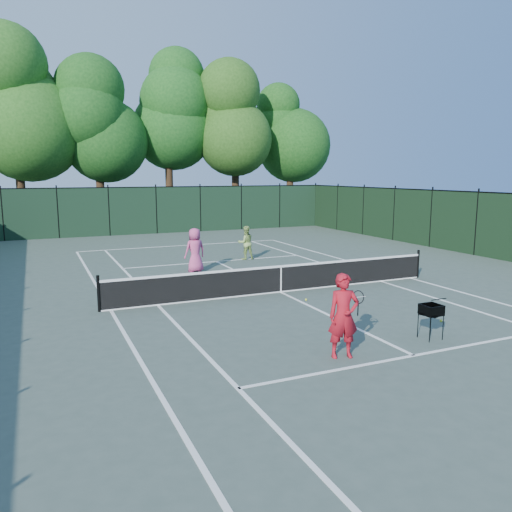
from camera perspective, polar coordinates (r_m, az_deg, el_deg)
name	(u,v)px	position (r m, az deg, el deg)	size (l,w,h in m)	color
ground	(281,292)	(16.64, 2.84, -4.15)	(90.00, 90.00, 0.00)	#414F46
sideline_doubles_left	(111,310)	(15.05, -16.25, -5.98)	(0.10, 23.77, 0.01)	white
sideline_doubles_right	(411,278)	(19.68, 17.25, -2.43)	(0.10, 23.77, 0.01)	white
sideline_singles_left	(158,305)	(15.28, -11.14, -5.55)	(0.10, 23.77, 0.01)	white
sideline_singles_right	(381,281)	(18.82, 14.10, -2.82)	(0.10, 23.77, 0.01)	white
baseline_far	(183,245)	(27.58, -8.38, 1.20)	(10.97, 0.10, 0.01)	white
service_line_near	(414,355)	(11.54, 17.60, -10.79)	(8.23, 0.10, 0.01)	white
service_line_far	(216,261)	(22.41, -4.57, -0.62)	(8.23, 0.10, 0.01)	white
center_service_line	(281,292)	(16.64, 2.84, -4.14)	(0.10, 12.80, 0.01)	white
tennis_net	(281,278)	(16.53, 2.85, -2.55)	(11.69, 0.09, 1.06)	black
fence_far	(156,211)	(33.32, -11.31, 5.11)	(24.00, 0.05, 3.00)	black
tree_1	(14,97)	(36.74, -25.94, 16.00)	(6.80, 6.80, 13.98)	black
tree_2	(97,116)	(36.67, -17.75, 14.98)	(6.00, 6.00, 12.40)	black
tree_3	(167,102)	(38.22, -10.14, 16.96)	(7.00, 7.00, 14.45)	black
tree_4	(235,116)	(38.99, -2.42, 15.67)	(6.20, 6.20, 12.97)	black
tree_5	(291,125)	(41.49, 3.97, 14.67)	(5.80, 5.80, 12.23)	black
coach	(344,316)	(10.82, 9.98, -6.75)	(1.06, 0.60, 1.83)	#A81320
player_pink	(195,250)	(19.99, -6.99, 0.67)	(0.95, 0.71, 1.77)	#C94781
player_green	(246,243)	(22.81, -1.18, 1.53)	(0.78, 0.62, 1.54)	#90B259
ball_hopper	(431,310)	(12.58, 19.40, -5.85)	(0.56, 0.56, 0.84)	black
loose_ball_near_cart	(441,321)	(14.25, 20.40, -6.94)	(0.07, 0.07, 0.07)	yellow
loose_ball_midcourt	(306,300)	(15.59, 5.74, -4.99)	(0.07, 0.07, 0.07)	#CEDB2C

